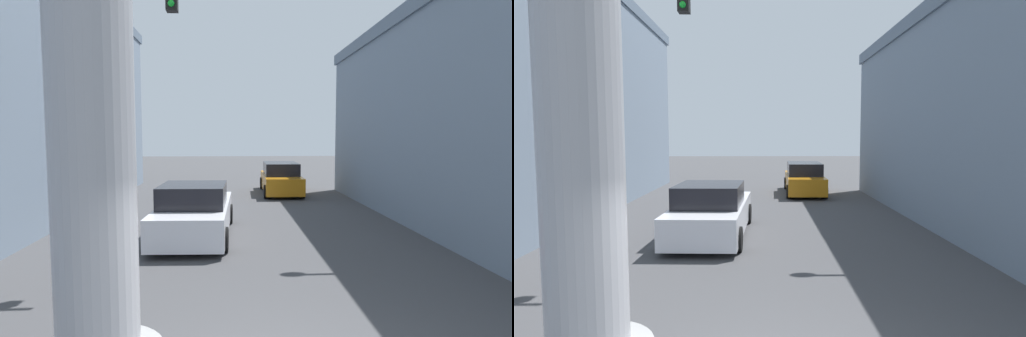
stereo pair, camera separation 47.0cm
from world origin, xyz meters
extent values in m
plane|color=#424244|center=(0.00, 10.00, 0.00)|extent=(85.51, 85.51, 0.00)
cylinder|color=#59595E|center=(6.27, 6.55, 3.46)|extent=(0.16, 0.16, 6.92)
sphere|color=green|center=(-1.85, 4.93, 5.65)|extent=(0.14, 0.14, 0.14)
cylinder|color=black|center=(-2.52, 9.56, 0.32)|extent=(0.24, 0.65, 0.64)
cylinder|color=black|center=(-0.69, 9.49, 0.32)|extent=(0.24, 0.65, 0.64)
cylinder|color=black|center=(-2.65, 6.24, 0.32)|extent=(0.24, 0.65, 0.64)
cylinder|color=black|center=(-0.82, 6.17, 0.32)|extent=(0.24, 0.65, 0.64)
cube|color=silver|center=(-1.67, 7.87, 0.56)|extent=(2.10, 4.81, 0.80)
cube|color=black|center=(-1.68, 7.51, 1.26)|extent=(1.85, 2.05, 0.60)
cylinder|color=black|center=(1.08, 17.94, 0.32)|extent=(0.23, 0.64, 0.64)
cylinder|color=black|center=(2.77, 17.90, 0.32)|extent=(0.23, 0.64, 0.64)
cylinder|color=black|center=(1.01, 14.68, 0.32)|extent=(0.23, 0.64, 0.64)
cylinder|color=black|center=(2.70, 14.64, 0.32)|extent=(0.23, 0.64, 0.64)
cube|color=#BF7214|center=(1.89, 16.29, 0.56)|extent=(1.88, 4.70, 0.80)
cube|color=black|center=(1.89, 16.29, 1.26)|extent=(1.69, 2.60, 0.60)
camera|label=1|loc=(-0.63, -3.65, 2.92)|focal=28.00mm
camera|label=2|loc=(-0.16, -3.67, 2.92)|focal=28.00mm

